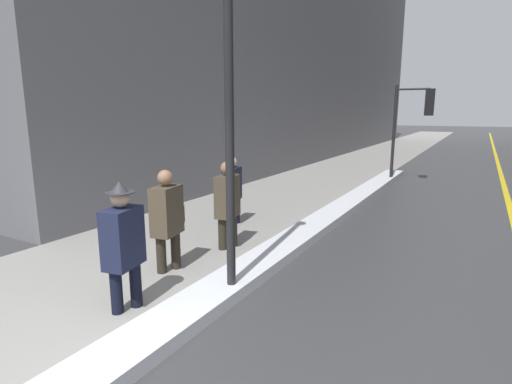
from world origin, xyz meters
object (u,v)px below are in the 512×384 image
(pedestrian_in_fedora, at_px, (123,242))
(pedestrian_with_shoulder_bag, at_px, (167,216))
(pedestrian_in_glasses, at_px, (227,201))
(traffic_light_near, at_px, (416,113))
(pedestrian_nearside, at_px, (232,187))
(lamp_post, at_px, (229,52))

(pedestrian_in_fedora, bearing_deg, pedestrian_with_shoulder_bag, -172.96)
(pedestrian_with_shoulder_bag, xyz_separation_m, pedestrian_in_glasses, (0.22, 1.37, 0.00))
(traffic_light_near, height_order, pedestrian_in_glasses, traffic_light_near)
(traffic_light_near, bearing_deg, pedestrian_in_glasses, -105.18)
(traffic_light_near, distance_m, pedestrian_nearside, 8.31)
(lamp_post, xyz_separation_m, pedestrian_nearside, (-1.92, 3.03, -2.37))
(lamp_post, relative_size, pedestrian_nearside, 3.53)
(pedestrian_in_fedora, bearing_deg, pedestrian_in_glasses, 173.19)
(pedestrian_in_fedora, xyz_separation_m, pedestrian_with_shoulder_bag, (-0.41, 1.27, -0.01))
(pedestrian_with_shoulder_bag, bearing_deg, pedestrian_nearside, -179.04)
(lamp_post, distance_m, pedestrian_in_fedora, 2.69)
(pedestrian_in_glasses, xyz_separation_m, pedestrian_nearside, (-0.80, 1.40, -0.05))
(lamp_post, bearing_deg, pedestrian_nearside, 122.45)
(pedestrian_in_glasses, bearing_deg, lamp_post, 23.87)
(lamp_post, relative_size, pedestrian_in_glasses, 3.34)
(traffic_light_near, bearing_deg, pedestrian_nearside, -112.71)
(lamp_post, distance_m, pedestrian_in_glasses, 3.05)
(pedestrian_nearside, bearing_deg, traffic_light_near, 149.93)
(pedestrian_in_fedora, distance_m, pedestrian_with_shoulder_bag, 1.33)
(pedestrian_with_shoulder_bag, height_order, pedestrian_nearside, pedestrian_with_shoulder_bag)
(pedestrian_with_shoulder_bag, distance_m, pedestrian_in_glasses, 1.39)
(lamp_post, xyz_separation_m, pedestrian_with_shoulder_bag, (-1.35, 0.26, -2.32))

